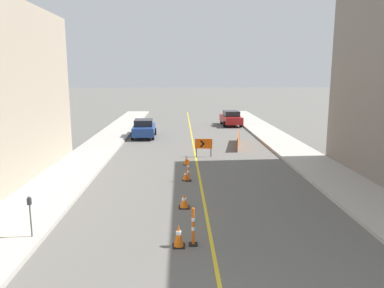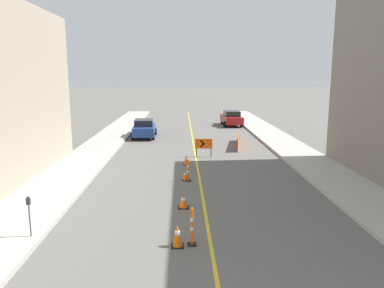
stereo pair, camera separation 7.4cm
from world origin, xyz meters
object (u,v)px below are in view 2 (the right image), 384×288
(arrow_barricade_primary, at_px, (204,144))
(parked_car_curb_mid, at_px, (231,118))
(parked_car_curb_near, at_px, (144,128))
(traffic_cone_fourth, at_px, (185,175))
(traffic_cone_third, at_px, (183,201))
(delineator_post_front, at_px, (192,229))
(delineator_post_rear, at_px, (188,171))
(traffic_cone_fifth, at_px, (186,160))
(parking_meter_near_curb, at_px, (29,208))
(traffic_cone_second, at_px, (177,236))

(arrow_barricade_primary, relative_size, parked_car_curb_mid, 0.28)
(parked_car_curb_near, height_order, parked_car_curb_mid, same)
(arrow_barricade_primary, bearing_deg, traffic_cone_fourth, -97.36)
(traffic_cone_third, distance_m, traffic_cone_fourth, 4.04)
(traffic_cone_fourth, distance_m, arrow_barricade_primary, 5.71)
(delineator_post_front, distance_m, delineator_post_rear, 7.33)
(traffic_cone_fifth, relative_size, parked_car_curb_mid, 0.14)
(traffic_cone_third, xyz_separation_m, arrow_barricade_primary, (1.38, 9.57, 0.56))
(delineator_post_rear, distance_m, parking_meter_near_curb, 8.72)
(parked_car_curb_mid, bearing_deg, parked_car_curb_near, -142.15)
(traffic_cone_fifth, distance_m, parked_car_curb_mid, 18.14)
(delineator_post_rear, bearing_deg, parked_car_curb_mid, 76.59)
(traffic_cone_second, relative_size, arrow_barricade_primary, 0.61)
(parked_car_curb_near, distance_m, parking_meter_near_curb, 20.55)
(traffic_cone_second, height_order, parked_car_curb_mid, parked_car_curb_mid)
(delineator_post_front, height_order, parked_car_curb_near, parked_car_curb_near)
(parked_car_curb_near, xyz_separation_m, parked_car_curb_mid, (8.54, 7.34, 0.00))
(delineator_post_front, xyz_separation_m, parking_meter_near_curb, (-5.28, 0.43, 0.59))
(traffic_cone_fifth, distance_m, arrow_barricade_primary, 2.54)
(parking_meter_near_curb, bearing_deg, delineator_post_front, -4.63)
(parked_car_curb_mid, bearing_deg, traffic_cone_fourth, -106.68)
(arrow_barricade_primary, bearing_deg, delineator_post_front, -89.41)
(delineator_post_front, xyz_separation_m, arrow_barricade_primary, (1.13, 13.00, 0.30))
(traffic_cone_fourth, xyz_separation_m, parked_car_curb_mid, (5.13, 20.79, 0.54))
(traffic_cone_fifth, xyz_separation_m, arrow_barricade_primary, (1.19, 2.17, 0.55))
(traffic_cone_fourth, relative_size, delineator_post_front, 0.42)
(traffic_cone_fifth, bearing_deg, parked_car_curb_near, 109.13)
(traffic_cone_second, height_order, parking_meter_near_curb, parking_meter_near_curb)
(traffic_cone_fifth, bearing_deg, arrow_barricade_primary, 61.37)
(traffic_cone_second, height_order, delineator_post_front, delineator_post_front)
(arrow_barricade_primary, xyz_separation_m, parked_car_curb_mid, (3.86, 15.25, -0.05))
(traffic_cone_fourth, distance_m, traffic_cone_fifth, 3.37)
(traffic_cone_third, xyz_separation_m, parked_car_curb_mid, (5.24, 24.82, 0.51))
(traffic_cone_fourth, bearing_deg, parking_meter_near_curb, -126.17)
(delineator_post_front, xyz_separation_m, delineator_post_rear, (0.00, 7.33, -0.05))
(delineator_post_rear, xyz_separation_m, parked_car_curb_near, (-3.56, 13.57, 0.30))
(parked_car_curb_near, relative_size, parking_meter_near_curb, 3.19)
(traffic_cone_fifth, xyz_separation_m, delineator_post_rear, (0.06, -3.49, 0.20))
(traffic_cone_second, relative_size, parked_car_curb_near, 0.17)
(traffic_cone_second, height_order, parked_car_curb_near, parked_car_curb_near)
(delineator_post_front, distance_m, parking_meter_near_curb, 5.33)
(parked_car_curb_near, height_order, parking_meter_near_curb, parked_car_curb_near)
(traffic_cone_second, distance_m, traffic_cone_third, 3.53)
(delineator_post_rear, bearing_deg, arrow_barricade_primary, 78.75)
(traffic_cone_second, height_order, delineator_post_rear, delineator_post_rear)
(parking_meter_near_curb, bearing_deg, parked_car_curb_near, 85.18)
(traffic_cone_fifth, xyz_separation_m, parked_car_curb_mid, (5.05, 17.42, 0.50))
(delineator_post_rear, bearing_deg, traffic_cone_second, -93.61)
(delineator_post_rear, xyz_separation_m, parking_meter_near_curb, (-5.28, -6.91, 0.64))
(traffic_cone_third, relative_size, delineator_post_rear, 0.50)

